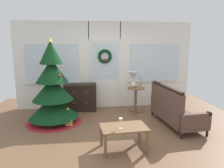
{
  "coord_description": "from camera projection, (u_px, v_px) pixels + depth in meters",
  "views": [
    {
      "loc": [
        -0.48,
        -4.22,
        1.93
      ],
      "look_at": [
        0.05,
        0.55,
        1.0
      ],
      "focal_mm": 33.98,
      "sensor_mm": 36.0,
      "label": 1
    }
  ],
  "objects": [
    {
      "name": "gift_box",
      "position": [
        69.0,
        122.0,
        5.02
      ],
      "size": [
        0.16,
        0.15,
        0.16
      ],
      "primitive_type": "cube",
      "color": "#D8C64C",
      "rests_on": "ground"
    },
    {
      "name": "side_table",
      "position": [
        136.0,
        95.0,
        5.88
      ],
      "size": [
        0.5,
        0.48,
        0.72
      ],
      "color": "brown",
      "rests_on": "ground"
    },
    {
      "name": "flower_vase",
      "position": [
        140.0,
        84.0,
        5.77
      ],
      "size": [
        0.11,
        0.1,
        0.35
      ],
      "color": "tan",
      "rests_on": "side_table"
    },
    {
      "name": "back_wall_with_door",
      "position": [
        105.0,
        65.0,
        6.33
      ],
      "size": [
        5.2,
        0.19,
        2.55
      ],
      "color": "white",
      "rests_on": "ground"
    },
    {
      "name": "coffee_table",
      "position": [
        124.0,
        130.0,
        3.86
      ],
      "size": [
        0.88,
        0.59,
        0.44
      ],
      "color": "brown",
      "rests_on": "ground"
    },
    {
      "name": "dresser_cabinet",
      "position": [
        81.0,
        97.0,
        6.13
      ],
      "size": [
        0.92,
        0.48,
        0.78
      ],
      "color": "black",
      "rests_on": "ground"
    },
    {
      "name": "wine_glass",
      "position": [
        121.0,
        121.0,
        3.73
      ],
      "size": [
        0.08,
        0.08,
        0.2
      ],
      "color": "silver",
      "rests_on": "coffee_table"
    },
    {
      "name": "ground_plane",
      "position": [
        113.0,
        135.0,
        4.54
      ],
      "size": [
        6.76,
        6.76,
        0.0
      ],
      "primitive_type": "plane",
      "color": "brown"
    },
    {
      "name": "christmas_tree",
      "position": [
        53.0,
        93.0,
        5.13
      ],
      "size": [
        1.36,
        1.36,
        2.07
      ],
      "color": "#4C331E",
      "rests_on": "ground"
    },
    {
      "name": "table_lamp",
      "position": [
        134.0,
        77.0,
        5.81
      ],
      "size": [
        0.28,
        0.28,
        0.44
      ],
      "color": "silver",
      "rests_on": "side_table"
    },
    {
      "name": "settee_sofa",
      "position": [
        173.0,
        110.0,
        5.03
      ],
      "size": [
        0.87,
        1.67,
        0.96
      ],
      "color": "black",
      "rests_on": "ground"
    }
  ]
}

